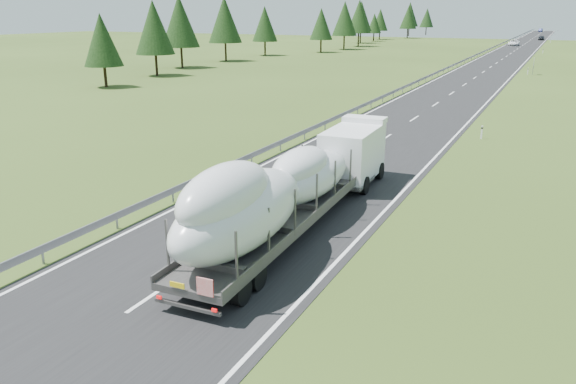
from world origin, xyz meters
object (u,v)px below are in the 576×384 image
at_px(distant_van, 514,43).
at_px(distant_car_blue, 541,30).
at_px(boat_truck, 289,185).
at_px(highway_sign, 534,62).
at_px(distant_car_dark, 541,38).

xyz_separation_m(distant_van, distant_car_blue, (1.27, 122.74, -0.01)).
distance_m(boat_truck, distant_van, 152.53).
distance_m(highway_sign, distant_van, 79.86).
bearing_deg(boat_truck, distant_car_blue, 90.55).
relative_size(highway_sign, distant_car_dark, 0.59).
height_order(highway_sign, distant_car_blue, highway_sign).
xyz_separation_m(boat_truck, distant_car_blue, (-2.65, 275.21, -1.39)).
bearing_deg(boat_truck, distant_van, 91.47).
xyz_separation_m(highway_sign, boat_truck, (-5.48, -73.17, 0.38)).
bearing_deg(boat_truck, highway_sign, 85.71).
height_order(distant_car_dark, distant_car_blue, distant_car_blue).
distance_m(boat_truck, distant_car_dark, 190.70).
bearing_deg(highway_sign, boat_truck, -94.29).
height_order(distant_van, distant_car_dark, distant_van).
bearing_deg(distant_van, highway_sign, -83.08).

